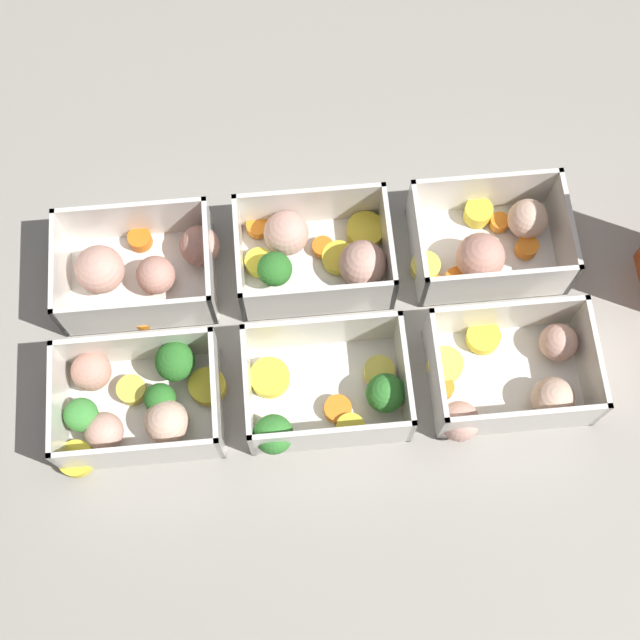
# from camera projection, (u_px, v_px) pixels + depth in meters

# --- Properties ---
(ground_plane) EXTENTS (4.00, 4.00, 0.00)m
(ground_plane) POSITION_uv_depth(u_px,v_px,m) (320.00, 328.00, 0.91)
(ground_plane) COLOR gray
(container_near_left) EXTENTS (0.16, 0.12, 0.07)m
(container_near_left) POSITION_uv_depth(u_px,v_px,m) (490.00, 243.00, 0.91)
(container_near_left) COLOR silver
(container_near_left) RESTS_ON ground_plane
(container_near_center) EXTENTS (0.16, 0.12, 0.07)m
(container_near_center) POSITION_uv_depth(u_px,v_px,m) (316.00, 253.00, 0.91)
(container_near_center) COLOR silver
(container_near_center) RESTS_ON ground_plane
(container_near_right) EXTENTS (0.17, 0.12, 0.07)m
(container_near_right) POSITION_uv_depth(u_px,v_px,m) (139.00, 268.00, 0.90)
(container_near_right) COLOR silver
(container_near_right) RESTS_ON ground_plane
(container_far_left) EXTENTS (0.16, 0.13, 0.07)m
(container_far_left) POSITION_uv_depth(u_px,v_px,m) (512.00, 377.00, 0.87)
(container_far_left) COLOR silver
(container_far_left) RESTS_ON ground_plane
(container_far_center) EXTENTS (0.16, 0.12, 0.07)m
(container_far_center) POSITION_uv_depth(u_px,v_px,m) (328.00, 395.00, 0.86)
(container_far_center) COLOR silver
(container_far_center) RESTS_ON ground_plane
(container_far_right) EXTENTS (0.17, 0.13, 0.07)m
(container_far_right) POSITION_uv_depth(u_px,v_px,m) (137.00, 401.00, 0.86)
(container_far_right) COLOR silver
(container_far_right) RESTS_ON ground_plane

